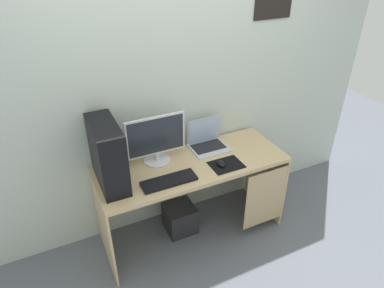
% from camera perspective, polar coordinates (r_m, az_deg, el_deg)
% --- Properties ---
extents(ground_plane, '(8.00, 8.00, 0.00)m').
position_cam_1_polar(ground_plane, '(3.26, 0.00, -14.12)').
color(ground_plane, slate).
extents(wall_back, '(4.00, 0.05, 2.60)m').
position_cam_1_polar(wall_back, '(2.79, -2.97, 9.82)').
color(wall_back, beige).
rests_on(wall_back, ground_plane).
extents(desk, '(1.56, 0.59, 0.75)m').
position_cam_1_polar(desk, '(2.86, 0.47, -5.59)').
color(desk, tan).
rests_on(desk, ground_plane).
extents(pc_tower, '(0.18, 0.47, 0.49)m').
position_cam_1_polar(pc_tower, '(2.51, -13.95, -1.72)').
color(pc_tower, black).
rests_on(pc_tower, desk).
extents(monitor, '(0.49, 0.22, 0.41)m').
position_cam_1_polar(monitor, '(2.70, -6.03, 0.68)').
color(monitor, silver).
rests_on(monitor, desk).
extents(laptop, '(0.32, 0.25, 0.25)m').
position_cam_1_polar(laptop, '(2.96, 2.58, 0.40)').
color(laptop, '#B7BCC6').
rests_on(laptop, desk).
extents(keyboard, '(0.42, 0.14, 0.02)m').
position_cam_1_polar(keyboard, '(2.57, -3.85, -6.17)').
color(keyboard, black).
rests_on(keyboard, desk).
extents(mousepad, '(0.26, 0.20, 0.00)m').
position_cam_1_polar(mousepad, '(2.76, 5.76, -3.47)').
color(mousepad, black).
rests_on(mousepad, desk).
extents(mouse_left, '(0.06, 0.10, 0.03)m').
position_cam_1_polar(mouse_left, '(2.74, 4.86, -3.27)').
color(mouse_left, black).
rests_on(mouse_left, mousepad).
extents(subwoofer, '(0.26, 0.26, 0.26)m').
position_cam_1_polar(subwoofer, '(3.18, -2.04, -12.26)').
color(subwoofer, '#232326').
rests_on(subwoofer, ground_plane).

